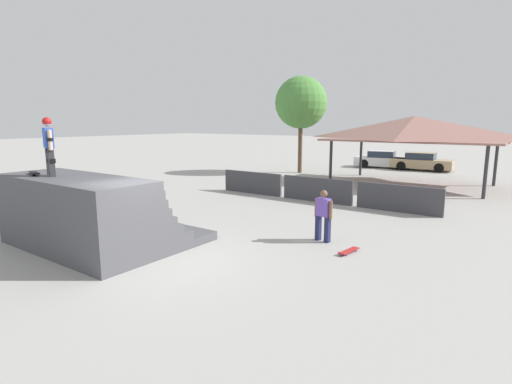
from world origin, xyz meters
The scene contains 11 objects.
ground_plane centered at (0.00, 0.00, 0.00)m, with size 160.00×160.00×0.00m, color #A3A09B.
quarter_pipe_ramp centered at (-2.45, -0.25, 0.87)m, with size 4.94×3.86×1.99m.
skater_on_deck centered at (-3.16, -0.82, 2.90)m, with size 0.68×0.35×1.57m.
skateboard_on_deck centered at (-3.77, -0.98, 2.05)m, with size 0.85×0.46×0.09m.
bystander_walking centered at (2.65, 3.96, 0.84)m, with size 0.61×0.27×1.51m.
skateboard_on_ground centered at (3.70, 3.38, 0.06)m, with size 0.31×0.83×0.09m.
barrier_fence centered at (-0.19, 9.14, 0.53)m, with size 10.26×0.12×1.05m.
pavilion_shelter centered at (1.89, 16.36, 3.07)m, with size 8.88×5.32×3.74m.
tree_beside_pavilion centered at (-5.73, 17.46, 4.68)m, with size 3.45×3.45×6.42m.
parked_car_white centered at (-2.12, 23.75, 0.60)m, with size 4.26×2.27×1.27m.
parked_car_tan centered at (0.70, 23.74, 0.60)m, with size 4.17×1.88×1.27m.
Camera 1 is at (7.60, -6.32, 3.45)m, focal length 28.00 mm.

